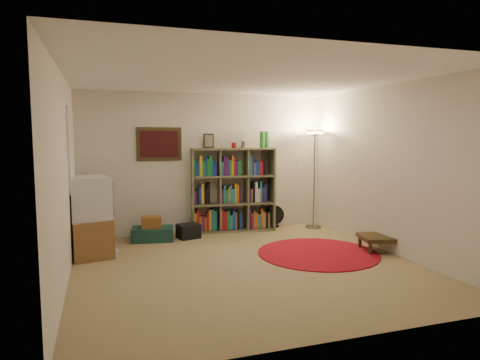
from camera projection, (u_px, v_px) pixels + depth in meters
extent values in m
cube|color=#897450|center=(247.00, 266.00, 5.77)|extent=(4.50, 4.50, 0.02)
cube|color=white|center=(247.00, 76.00, 5.51)|extent=(4.50, 4.50, 0.02)
cube|color=beige|center=(206.00, 163.00, 7.78)|extent=(4.50, 0.02, 2.50)
cube|color=beige|center=(337.00, 197.00, 3.50)|extent=(4.50, 0.02, 2.50)
cube|color=beige|center=(62.00, 179.00, 4.94)|extent=(0.02, 4.50, 2.50)
cube|color=beige|center=(391.00, 169.00, 6.34)|extent=(0.02, 4.50, 2.50)
cube|color=#2D240F|center=(159.00, 144.00, 7.45)|extent=(0.78, 0.04, 0.58)
cube|color=#460E10|center=(159.00, 144.00, 7.43)|extent=(0.66, 0.01, 0.46)
cube|color=white|center=(71.00, 149.00, 6.14)|extent=(0.03, 1.00, 1.20)
cube|color=beige|center=(299.00, 164.00, 8.33)|extent=(0.08, 0.01, 0.12)
cube|color=brown|center=(233.00, 229.00, 7.91)|extent=(1.56, 0.60, 0.03)
cube|color=brown|center=(233.00, 149.00, 7.76)|extent=(1.56, 0.60, 0.03)
cube|color=brown|center=(192.00, 191.00, 7.68)|extent=(0.08, 0.44, 1.52)
cube|color=brown|center=(272.00, 189.00, 7.99)|extent=(0.08, 0.44, 1.52)
cube|color=brown|center=(231.00, 188.00, 8.04)|extent=(1.51, 0.19, 1.52)
cube|color=brown|center=(219.00, 190.00, 7.78)|extent=(0.08, 0.41, 1.46)
cube|color=brown|center=(246.00, 189.00, 7.89)|extent=(0.08, 0.41, 1.46)
cube|color=brown|center=(233.00, 203.00, 7.86)|extent=(1.49, 0.57, 0.03)
cube|color=brown|center=(233.00, 176.00, 7.81)|extent=(1.49, 0.57, 0.03)
cube|color=gold|center=(195.00, 221.00, 7.71)|extent=(0.07, 0.18, 0.33)
cube|color=#A4171C|center=(198.00, 220.00, 7.72)|extent=(0.06, 0.18, 0.39)
cube|color=#BC5717|center=(200.00, 223.00, 7.73)|extent=(0.06, 0.18, 0.26)
cube|color=#43175E|center=(203.00, 223.00, 7.74)|extent=(0.06, 0.18, 0.26)
cube|color=#BC5717|center=(205.00, 223.00, 7.75)|extent=(0.05, 0.18, 0.24)
cube|color=#A4171C|center=(207.00, 221.00, 7.75)|extent=(0.05, 0.18, 0.32)
cube|color=gold|center=(210.00, 220.00, 7.76)|extent=(0.06, 0.18, 0.38)
cube|color=teal|center=(212.00, 219.00, 7.77)|extent=(0.06, 0.18, 0.39)
cube|color=teal|center=(215.00, 220.00, 7.78)|extent=(0.06, 0.18, 0.36)
cube|color=#43175E|center=(195.00, 197.00, 7.66)|extent=(0.07, 0.18, 0.24)
cube|color=black|center=(197.00, 196.00, 7.67)|extent=(0.06, 0.18, 0.27)
cube|color=navy|center=(200.00, 195.00, 7.68)|extent=(0.06, 0.18, 0.32)
cube|color=gold|center=(202.00, 193.00, 7.68)|extent=(0.06, 0.18, 0.36)
cube|color=black|center=(205.00, 196.00, 7.70)|extent=(0.07, 0.18, 0.28)
cube|color=black|center=(208.00, 193.00, 7.70)|extent=(0.07, 0.18, 0.38)
cube|color=#17752B|center=(194.00, 168.00, 7.61)|extent=(0.07, 0.18, 0.30)
cube|color=navy|center=(198.00, 170.00, 7.62)|extent=(0.07, 0.18, 0.25)
cube|color=gold|center=(200.00, 166.00, 7.63)|extent=(0.06, 0.18, 0.38)
cube|color=#17752B|center=(203.00, 168.00, 7.64)|extent=(0.07, 0.18, 0.29)
cube|color=navy|center=(206.00, 167.00, 7.65)|extent=(0.05, 0.18, 0.35)
cube|color=#17752B|center=(208.00, 168.00, 7.66)|extent=(0.05, 0.18, 0.31)
cube|color=#17752B|center=(210.00, 166.00, 7.66)|extent=(0.07, 0.18, 0.37)
cube|color=navy|center=(213.00, 168.00, 7.67)|extent=(0.05, 0.18, 0.30)
cube|color=navy|center=(215.00, 169.00, 7.69)|extent=(0.07, 0.18, 0.25)
cube|color=#A4171C|center=(223.00, 219.00, 7.81)|extent=(0.06, 0.18, 0.37)
cube|color=#A4171C|center=(225.00, 220.00, 7.82)|extent=(0.06, 0.18, 0.34)
cube|color=#17752B|center=(228.00, 220.00, 7.83)|extent=(0.07, 0.18, 0.35)
cube|color=teal|center=(231.00, 222.00, 7.85)|extent=(0.06, 0.18, 0.26)
cube|color=navy|center=(233.00, 219.00, 7.85)|extent=(0.07, 0.18, 0.35)
cube|color=olive|center=(235.00, 220.00, 7.86)|extent=(0.05, 0.18, 0.31)
cube|color=black|center=(237.00, 219.00, 7.87)|extent=(0.06, 0.18, 0.35)
cube|color=navy|center=(240.00, 221.00, 7.88)|extent=(0.07, 0.18, 0.29)
cube|color=#43175E|center=(222.00, 196.00, 7.76)|extent=(0.05, 0.18, 0.26)
cube|color=teal|center=(224.00, 194.00, 7.77)|extent=(0.05, 0.18, 0.32)
cube|color=#17752B|center=(226.00, 196.00, 7.78)|extent=(0.06, 0.18, 0.24)
cube|color=olive|center=(228.00, 195.00, 7.79)|extent=(0.05, 0.18, 0.29)
cube|color=teal|center=(230.00, 194.00, 7.79)|extent=(0.05, 0.18, 0.32)
cube|color=teal|center=(233.00, 195.00, 7.80)|extent=(0.07, 0.18, 0.26)
cube|color=gold|center=(235.00, 193.00, 7.81)|extent=(0.05, 0.18, 0.34)
cube|color=#BC5717|center=(237.00, 193.00, 7.82)|extent=(0.05, 0.18, 0.34)
cube|color=#43175E|center=(239.00, 195.00, 7.83)|extent=(0.05, 0.18, 0.28)
cube|color=teal|center=(222.00, 169.00, 7.71)|extent=(0.05, 0.18, 0.26)
cube|color=#43175E|center=(224.00, 166.00, 7.71)|extent=(0.06, 0.18, 0.36)
cube|color=#43175E|center=(227.00, 166.00, 7.73)|extent=(0.07, 0.18, 0.34)
cube|color=#17752B|center=(230.00, 168.00, 7.74)|extent=(0.06, 0.18, 0.28)
cube|color=gold|center=(232.00, 166.00, 7.74)|extent=(0.05, 0.18, 0.37)
cube|color=#A4171C|center=(234.00, 167.00, 7.75)|extent=(0.05, 0.18, 0.33)
cube|color=#43175E|center=(236.00, 169.00, 7.76)|extent=(0.06, 0.18, 0.26)
cube|color=#17752B|center=(239.00, 168.00, 7.77)|extent=(0.07, 0.18, 0.28)
cube|color=#43175E|center=(249.00, 218.00, 7.91)|extent=(0.06, 0.18, 0.37)
cube|color=#A4171C|center=(252.00, 220.00, 7.93)|extent=(0.06, 0.18, 0.29)
cube|color=olive|center=(254.00, 219.00, 7.93)|extent=(0.05, 0.18, 0.33)
cube|color=#BC5717|center=(256.00, 220.00, 7.94)|extent=(0.07, 0.18, 0.30)
cube|color=teal|center=(259.00, 221.00, 7.95)|extent=(0.07, 0.18, 0.26)
cube|color=#BC5717|center=(261.00, 218.00, 7.96)|extent=(0.06, 0.18, 0.36)
cube|color=olive|center=(263.00, 219.00, 7.97)|extent=(0.06, 0.18, 0.30)
cube|color=black|center=(266.00, 221.00, 7.98)|extent=(0.06, 0.18, 0.24)
cube|color=olive|center=(268.00, 220.00, 7.99)|extent=(0.05, 0.18, 0.28)
cube|color=#43175E|center=(249.00, 195.00, 7.87)|extent=(0.05, 0.18, 0.25)
cube|color=olive|center=(251.00, 195.00, 7.87)|extent=(0.05, 0.18, 0.25)
cube|color=black|center=(253.00, 192.00, 7.88)|extent=(0.06, 0.18, 0.35)
cube|color=silver|center=(255.00, 192.00, 7.88)|extent=(0.06, 0.18, 0.37)
cube|color=silver|center=(258.00, 195.00, 7.90)|extent=(0.06, 0.18, 0.25)
cube|color=teal|center=(260.00, 191.00, 7.90)|extent=(0.05, 0.18, 0.39)
cube|color=#43175E|center=(262.00, 194.00, 7.92)|extent=(0.06, 0.18, 0.28)
cube|color=navy|center=(264.00, 193.00, 7.92)|extent=(0.05, 0.18, 0.32)
cube|color=teal|center=(250.00, 165.00, 7.81)|extent=(0.07, 0.18, 0.38)
cube|color=#43175E|center=(252.00, 166.00, 7.82)|extent=(0.05, 0.18, 0.35)
cube|color=teal|center=(254.00, 169.00, 7.83)|extent=(0.05, 0.18, 0.24)
cube|color=navy|center=(256.00, 168.00, 7.84)|extent=(0.05, 0.18, 0.26)
cube|color=navy|center=(258.00, 168.00, 7.85)|extent=(0.05, 0.18, 0.25)
cube|color=#A4171C|center=(260.00, 168.00, 7.86)|extent=(0.07, 0.18, 0.26)
cube|color=black|center=(263.00, 168.00, 7.87)|extent=(0.06, 0.18, 0.25)
cube|color=#2D240F|center=(209.00, 141.00, 7.68)|extent=(0.19, 0.04, 0.26)
cube|color=gray|center=(209.00, 141.00, 7.66)|extent=(0.14, 0.03, 0.21)
cylinder|color=#980E0E|center=(234.00, 145.00, 7.76)|extent=(0.10, 0.10, 0.10)
cylinder|color=gray|center=(243.00, 145.00, 7.79)|extent=(0.08, 0.08, 0.12)
cylinder|color=#368C3A|center=(262.00, 140.00, 7.81)|extent=(0.10, 0.10, 0.30)
cylinder|color=#368C3A|center=(267.00, 140.00, 7.91)|extent=(0.10, 0.10, 0.30)
cylinder|color=gray|center=(313.00, 227.00, 8.13)|extent=(0.35, 0.35, 0.03)
cylinder|color=gray|center=(314.00, 181.00, 8.04)|extent=(0.03, 0.03, 1.72)
cone|color=gray|center=(315.00, 134.00, 7.95)|extent=(0.42, 0.42, 0.14)
cylinder|color=#FFD88C|center=(315.00, 133.00, 7.94)|extent=(0.34, 0.34, 0.02)
cylinder|color=black|center=(274.00, 226.00, 8.20)|extent=(0.22, 0.22, 0.03)
cylinder|color=black|center=(274.00, 221.00, 8.19)|extent=(0.04, 0.04, 0.15)
cylinder|color=black|center=(274.00, 215.00, 8.16)|extent=(0.38, 0.13, 0.37)
cube|color=brown|center=(90.00, 237.00, 6.24)|extent=(0.70, 0.89, 0.55)
cube|color=silver|center=(88.00, 198.00, 6.18)|extent=(0.67, 0.76, 0.61)
cube|color=black|center=(108.00, 196.00, 6.32)|extent=(0.13, 0.57, 0.51)
cube|color=black|center=(108.00, 196.00, 6.32)|extent=(0.11, 0.50, 0.44)
cube|color=silver|center=(108.00, 254.00, 6.18)|extent=(0.33, 0.29, 0.10)
cube|color=#13352F|center=(152.00, 234.00, 7.14)|extent=(0.74, 0.54, 0.22)
cube|color=brown|center=(151.00, 222.00, 7.10)|extent=(0.35, 0.27, 0.19)
cube|color=black|center=(188.00, 231.00, 7.30)|extent=(0.41, 0.37, 0.24)
cylinder|color=maroon|center=(318.00, 253.00, 6.35)|extent=(1.79, 1.79, 0.02)
cube|color=#2D240F|center=(378.00, 238.00, 6.48)|extent=(0.63, 0.63, 0.06)
cube|color=#2D240F|center=(370.00, 249.00, 6.26)|extent=(0.05, 0.05, 0.19)
cube|color=#2D240F|center=(398.00, 248.00, 6.30)|extent=(0.05, 0.05, 0.19)
cube|color=#2D240F|center=(360.00, 242.00, 6.68)|extent=(0.05, 0.05, 0.19)
cube|color=#2D240F|center=(386.00, 241.00, 6.71)|extent=(0.05, 0.05, 0.19)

